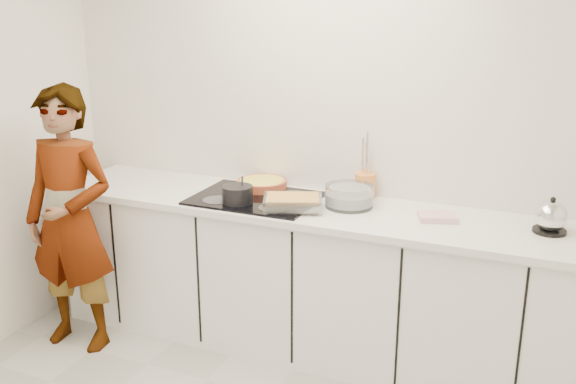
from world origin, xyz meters
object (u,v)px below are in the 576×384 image
at_px(tart_dish, 262,183).
at_px(baking_dish, 293,201).
at_px(saucepan, 237,194).
at_px(hob, 255,198).
at_px(utensil_crock, 365,186).
at_px(mixing_bowl, 349,197).
at_px(cook, 70,220).
at_px(kettle, 551,218).

bearing_deg(tart_dish, baking_dish, -40.90).
height_order(tart_dish, saucepan, saucepan).
bearing_deg(hob, utensil_crock, 25.20).
relative_size(tart_dish, saucepan, 1.47).
bearing_deg(mixing_bowl, utensil_crock, 79.39).
bearing_deg(cook, mixing_bowl, 15.45).
bearing_deg(mixing_bowl, cook, -159.64).
relative_size(baking_dish, cook, 0.24).
xyz_separation_m(saucepan, cook, (-0.93, -0.35, -0.18)).
bearing_deg(kettle, saucepan, -172.41).
bearing_deg(hob, saucepan, -109.35).
bearing_deg(cook, tart_dish, 30.71).
distance_m(saucepan, kettle, 1.68).
distance_m(kettle, utensil_crock, 1.05).
bearing_deg(saucepan, utensil_crock, 32.97).
distance_m(tart_dish, mixing_bowl, 0.61).
relative_size(saucepan, utensil_crock, 1.49).
relative_size(tart_dish, kettle, 1.75).
bearing_deg(cook, baking_dish, 12.24).
height_order(hob, kettle, kettle).
distance_m(hob, tart_dish, 0.20).
height_order(mixing_bowl, utensil_crock, utensil_crock).
bearing_deg(hob, tart_dish, 103.63).
distance_m(baking_dish, kettle, 1.35).
distance_m(hob, utensil_crock, 0.65).
xyz_separation_m(tart_dish, baking_dish, (0.32, -0.28, 0.01)).
bearing_deg(kettle, hob, -176.93).
height_order(kettle, cook, cook).
bearing_deg(utensil_crock, tart_dish, -172.15).
bearing_deg(kettle, mixing_bowl, 179.96).
height_order(hob, saucepan, saucepan).
relative_size(hob, kettle, 3.76).
relative_size(saucepan, cook, 0.14).
bearing_deg(baking_dish, tart_dish, 139.10).
xyz_separation_m(baking_dish, kettle, (1.34, 0.18, 0.03)).
height_order(baking_dish, kettle, kettle).
relative_size(saucepan, baking_dish, 0.58).
distance_m(mixing_bowl, utensil_crock, 0.19).
relative_size(hob, mixing_bowl, 2.45).
bearing_deg(saucepan, tart_dish, 89.70).
bearing_deg(cook, hob, 21.21).
bearing_deg(hob, kettle, 3.07).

